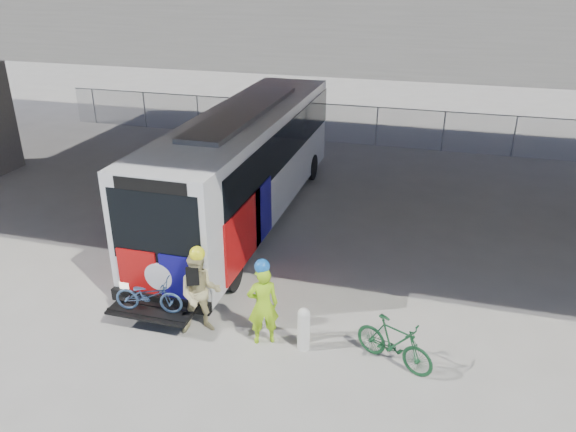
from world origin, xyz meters
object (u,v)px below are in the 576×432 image
at_px(bus, 246,157).
at_px(cyclist_hivis, 263,303).
at_px(bollard, 304,327).
at_px(cyclist_tan, 200,292).
at_px(bike_parked, 394,343).

height_order(bus, cyclist_hivis, bus).
relative_size(bus, cyclist_hivis, 6.19).
height_order(bus, bollard, bus).
bearing_deg(cyclist_tan, bus, 75.81).
xyz_separation_m(bus, bike_parked, (5.54, -6.33, -1.56)).
bearing_deg(bus, bollard, -60.52).
bearing_deg(cyclist_hivis, bike_parked, 153.73).
xyz_separation_m(cyclist_hivis, bike_parked, (2.88, 0.00, -0.46)).
height_order(bus, cyclist_tan, bus).
relative_size(cyclist_hivis, bike_parked, 1.15).
bearing_deg(cyclist_tan, cyclist_hivis, -24.53).
height_order(cyclist_tan, bike_parked, cyclist_tan).
bearing_deg(bollard, cyclist_hivis, 180.00).
height_order(cyclist_hivis, cyclist_tan, cyclist_tan).
height_order(bollard, cyclist_tan, cyclist_tan).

